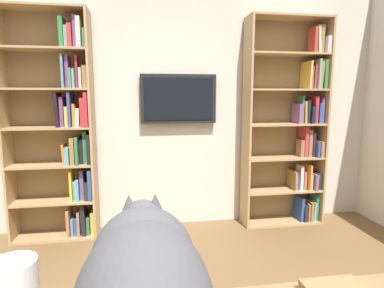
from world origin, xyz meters
TOP-DOWN VIEW (x-y plane):
  - wall_back at (0.00, -2.23)m, footprint 4.52×0.06m
  - bookshelf_left at (-1.28, -2.06)m, footprint 0.86×0.28m
  - bookshelf_right at (1.07, -2.06)m, footprint 0.79×0.28m
  - wall_mounted_tv at (-0.06, -2.15)m, footprint 0.77×0.07m

SIDE VIEW (x-z plane):
  - bookshelf_left at x=-1.28m, z-range -0.04..2.13m
  - bookshelf_right at x=1.07m, z-range -0.02..2.15m
  - wall_mounted_tv at x=-0.06m, z-range 1.10..1.60m
  - wall_back at x=0.00m, z-range 0.00..2.70m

